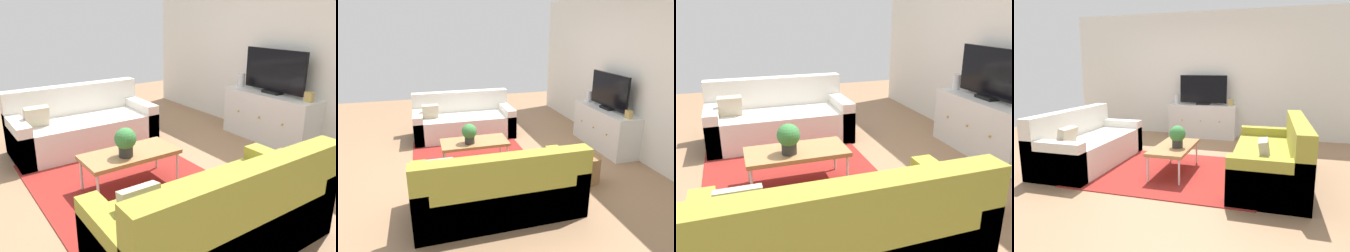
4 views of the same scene
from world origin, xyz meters
The scene contains 12 objects.
ground_plane centered at (0.00, 0.00, 0.00)m, with size 10.00×10.00×0.00m, color #997251.
wall_back centered at (0.00, 2.55, 1.35)m, with size 6.40×0.12×2.70m, color silver.
area_rug centered at (0.00, -0.15, 0.01)m, with size 2.50×1.90×0.01m, color maroon.
couch_left_side centered at (-1.44, -0.10, 0.28)m, with size 0.89×1.94×0.85m.
couch_right_side centered at (1.44, -0.10, 0.28)m, with size 0.89×1.94×0.85m.
coffee_table centered at (0.04, -0.14, 0.37)m, with size 0.51×1.04×0.40m.
potted_plant centered at (0.11, -0.22, 0.57)m, with size 0.23×0.23×0.31m.
tv_console centered at (-0.07, 2.27, 0.36)m, with size 1.45×0.47×0.72m.
flat_screen_tv centered at (-0.07, 2.29, 1.03)m, with size 1.02×0.16×0.63m.
glass_vase centered at (-0.68, 2.27, 0.82)m, with size 0.11×0.11×0.21m, color silver.
mantel_clock centered at (0.53, 2.27, 0.78)m, with size 0.11×0.07×0.13m, color tan.
wicker_basket centered at (1.02, 1.31, 0.19)m, with size 0.34×0.34×0.38m, color olive.
Camera 1 is at (3.13, -1.78, 1.83)m, focal length 37.26 mm.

